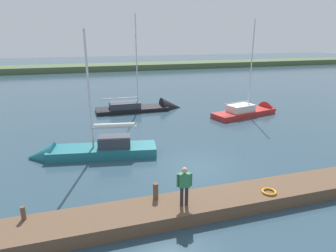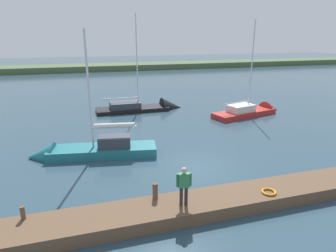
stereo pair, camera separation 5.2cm
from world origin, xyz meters
name	(u,v)px [view 2 (the right image)]	position (x,y,z in m)	size (l,w,h in m)	color
ground_plane	(198,168)	(0.00, 0.00, 0.00)	(200.00, 200.00, 0.00)	#2D4756
far_shoreline	(108,70)	(0.00, -53.51, 0.00)	(180.00, 8.00, 2.40)	#4C603D
dock_pier	(233,200)	(0.00, 4.06, 0.29)	(22.65, 1.88, 0.58)	brown
mooring_post_near	(23,213)	(8.61, 3.40, 0.84)	(0.18, 0.18, 0.53)	brown
mooring_post_far	(155,191)	(3.40, 3.40, 0.93)	(0.23, 0.23, 0.70)	brown
life_ring_buoy	(269,192)	(-1.57, 4.43, 0.63)	(0.66, 0.66, 0.10)	orange
sailboat_outer_mooring	(148,109)	(-0.38, -14.32, 0.12)	(8.78, 2.34, 10.46)	black
sailboat_near_dock	(88,153)	(6.02, -3.60, 0.22)	(8.12, 3.06, 8.50)	#1E6B75
sailboat_mid_channel	(253,112)	(-9.81, -9.75, 0.16)	(8.15, 3.80, 9.64)	#B22823
person_on_dock	(184,184)	(2.41, 4.26, 1.56)	(0.64, 0.28, 1.70)	#28282D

